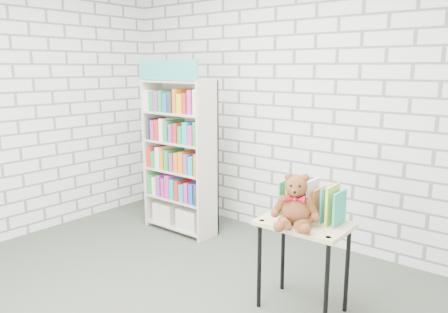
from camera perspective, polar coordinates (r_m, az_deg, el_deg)
The scene contains 6 objects.
ground at distance 3.52m, azimuth -9.41°, elevation -19.34°, with size 4.50×4.50×0.00m, color #40473B.
room_shell at distance 3.03m, azimuth -10.53°, elevation 11.08°, with size 4.52×4.02×2.81m.
bookshelf at distance 4.79m, azimuth -5.77°, elevation 0.14°, with size 0.84×0.33×1.88m.
display_table at distance 3.30m, azimuth 10.41°, elevation -9.99°, with size 0.65×0.45×0.69m.
table_books at distance 3.31m, azimuth 11.40°, elevation -5.71°, with size 0.45×0.20×0.27m.
teddy_bear at distance 3.15m, azimuth 9.31°, elevation -6.27°, with size 0.35×0.34×0.37m.
Camera 1 is at (2.29, -1.98, 1.80)m, focal length 35.00 mm.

